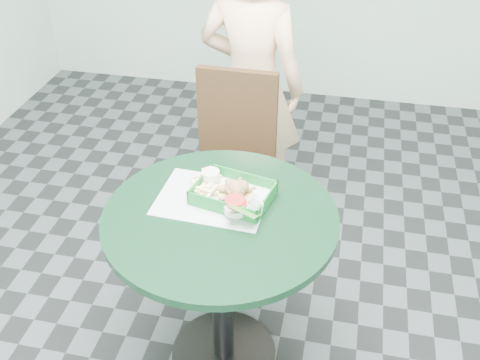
% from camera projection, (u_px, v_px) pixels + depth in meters
% --- Properties ---
extents(floor, '(4.00, 5.00, 0.02)m').
position_uv_depth(floor, '(224.00, 354.00, 2.40)').
color(floor, '#303335').
rests_on(floor, ground).
extents(cafe_table, '(0.83, 0.83, 0.75)m').
position_uv_depth(cafe_table, '(221.00, 254.00, 2.06)').
color(cafe_table, black).
rests_on(cafe_table, floor).
extents(dining_chair, '(0.38, 0.39, 0.93)m').
position_uv_depth(dining_chair, '(233.00, 154.00, 2.70)').
color(dining_chair, '#512D18').
rests_on(dining_chair, floor).
extents(diner_person, '(0.59, 0.44, 1.49)m').
position_uv_depth(diner_person, '(251.00, 86.00, 2.82)').
color(diner_person, '#F1BC91').
rests_on(diner_person, floor).
extents(placemat, '(0.40, 0.31, 0.00)m').
position_uv_depth(placemat, '(213.00, 203.00, 2.03)').
color(placemat, '#AFC8C1').
rests_on(placemat, cafe_table).
extents(food_basket, '(0.27, 0.20, 0.05)m').
position_uv_depth(food_basket, '(233.00, 200.00, 2.02)').
color(food_basket, '#106A25').
rests_on(food_basket, placemat).
extents(crab_sandwich, '(0.12, 0.12, 0.07)m').
position_uv_depth(crab_sandwich, '(237.00, 195.00, 1.99)').
color(crab_sandwich, tan).
rests_on(crab_sandwich, food_basket).
extents(fries_pile, '(0.13, 0.14, 0.04)m').
position_uv_depth(fries_pile, '(203.00, 193.00, 2.02)').
color(fries_pile, '#FBE79F').
rests_on(fries_pile, food_basket).
extents(sauce_ramekin, '(0.07, 0.07, 0.04)m').
position_uv_depth(sauce_ramekin, '(206.00, 182.00, 2.05)').
color(sauce_ramekin, white).
rests_on(sauce_ramekin, food_basket).
extents(garnish_cup, '(0.13, 0.12, 0.05)m').
position_uv_depth(garnish_cup, '(243.00, 211.00, 1.93)').
color(garnish_cup, silver).
rests_on(garnish_cup, food_basket).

